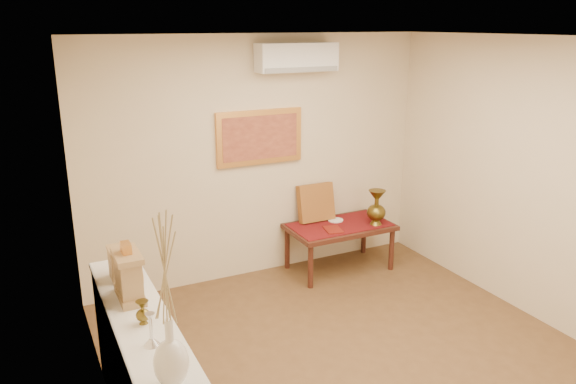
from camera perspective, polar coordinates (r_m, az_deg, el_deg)
floor at (r=4.98m, az=8.12°, el=-17.62°), size 4.50×4.50×0.00m
ceiling at (r=4.12m, az=9.71°, el=15.15°), size 4.50×4.50×0.00m
wall_back at (r=6.26m, az=-2.96°, el=3.38°), size 4.00×0.02×2.70m
wall_left at (r=3.67m, az=-17.98°, el=-7.38°), size 0.02×4.50×2.70m
wall_right at (r=5.71m, az=25.56°, el=0.40°), size 0.02×4.50×2.70m
white_vase at (r=2.92m, az=-12.19°, el=-10.86°), size 0.18×0.18×0.97m
candlestick at (r=3.47m, az=-13.76°, el=-13.40°), size 0.10×0.10×0.21m
brass_urn_small at (r=3.71m, az=-14.56°, el=-11.42°), size 0.09×0.09×0.20m
table_cloth at (r=6.55m, az=5.29°, el=-3.33°), size 1.14×0.59×0.01m
brass_urn_tall at (r=6.53m, az=8.99°, el=-1.19°), size 0.22×0.22×0.50m
plate at (r=6.67m, az=4.85°, el=-2.86°), size 0.18×0.18×0.01m
menu at (r=6.37m, az=4.62°, el=-3.83°), size 0.23×0.28×0.01m
cushion at (r=6.60m, az=2.85°, el=-1.08°), size 0.44×0.19×0.45m
display_ledge at (r=4.11m, az=-14.33°, el=-18.02°), size 0.37×2.02×0.98m
mantel_clock at (r=4.02m, az=-15.88°, el=-8.10°), size 0.17×0.36×0.41m
wooden_chest at (r=4.36m, az=-16.63°, el=-6.91°), size 0.16×0.21×0.24m
low_table at (r=6.58m, az=5.27°, el=-3.89°), size 1.20×0.70×0.55m
painting at (r=6.18m, az=-2.90°, el=5.58°), size 1.00×0.06×0.60m
ac_unit at (r=6.15m, az=0.90°, el=13.52°), size 0.90×0.25×0.30m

